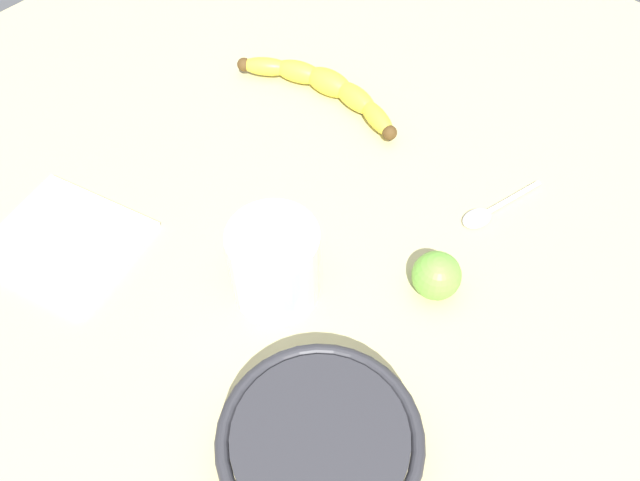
{
  "coord_description": "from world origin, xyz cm",
  "views": [
    {
      "loc": [
        -29.73,
        33.9,
        59.82
      ],
      "look_at": [
        -2.48,
        4.39,
        5.0
      ],
      "focal_mm": 36.93,
      "sensor_mm": 36.0,
      "label": 1
    }
  ],
  "objects": [
    {
      "name": "wooden_tabletop",
      "position": [
        0.0,
        0.0,
        1.5
      ],
      "size": [
        120.0,
        120.0,
        3.0
      ],
      "primitive_type": "cube",
      "color": "#CABE84",
      "rests_on": "ground"
    },
    {
      "name": "banana",
      "position": [
        13.61,
        -13.87,
        4.62
      ],
      "size": [
        23.58,
        8.09,
        3.24
      ],
      "rotation": [
        0.0,
        0.0,
        0.14
      ],
      "color": "yellow",
      "rests_on": "wooden_tabletop"
    },
    {
      "name": "smoothie_glass",
      "position": [
        -2.45,
        10.77,
        7.37
      ],
      "size": [
        8.76,
        8.76,
        9.15
      ],
      "color": "silver",
      "rests_on": "wooden_tabletop"
    },
    {
      "name": "ceramic_bowl",
      "position": [
        -17.16,
        20.28,
        5.83
      ],
      "size": [
        17.2,
        17.2,
        4.76
      ],
      "color": "#2D2D33",
      "rests_on": "wooden_tabletop"
    },
    {
      "name": "lime_fruit",
      "position": [
        -14.08,
        -0.03,
        5.47
      ],
      "size": [
        4.95,
        4.95,
        4.95
      ],
      "primitive_type": "sphere",
      "color": "#75C142",
      "rests_on": "wooden_tabletop"
    },
    {
      "name": "teaspoon",
      "position": [
        -12.39,
        -10.97,
        3.4
      ],
      "size": [
        4.08,
        11.22,
        0.8
      ],
      "rotation": [
        0.0,
        0.0,
        1.33
      ],
      "color": "silver",
      "rests_on": "wooden_tabletop"
    },
    {
      "name": "folded_napkin",
      "position": [
        18.19,
        22.02,
        3.3
      ],
      "size": [
        18.14,
        16.77,
        0.6
      ],
      "primitive_type": "cube",
      "rotation": [
        0.0,
        0.0,
        0.27
      ],
      "color": "white",
      "rests_on": "wooden_tabletop"
    }
  ]
}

